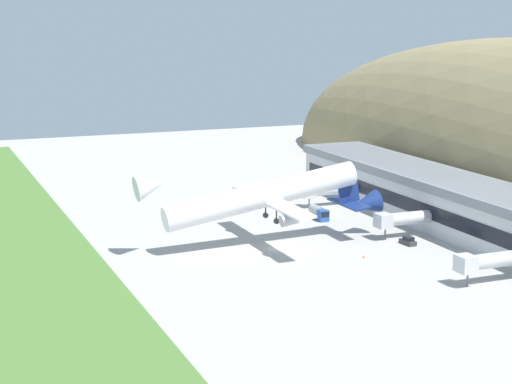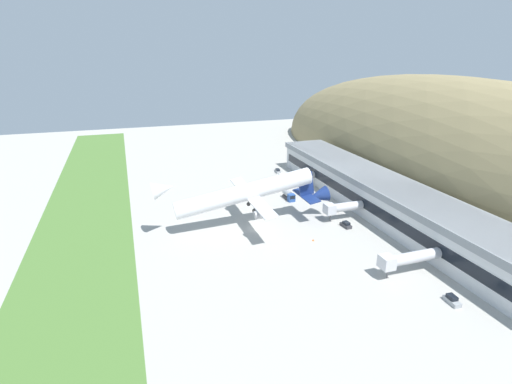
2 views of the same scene
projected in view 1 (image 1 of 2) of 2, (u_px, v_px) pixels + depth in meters
ground_plane at (277, 249)px, 167.33m from camera, size 351.68×351.68×0.00m
grass_strip_foreground at (36, 275)px, 150.14m from camera, size 316.52×26.15×0.08m
terminal_building at (461, 203)px, 179.57m from camera, size 119.68×16.85×10.81m
jetway_0 at (325, 190)px, 203.93m from camera, size 3.38×13.70×5.43m
jetway_1 at (400, 219)px, 174.62m from camera, size 3.38×12.30×5.43m
jetway_2 at (492, 260)px, 144.85m from camera, size 3.38×15.42×5.43m
cargo_airplane at (266, 196)px, 167.58m from camera, size 33.91×51.93×12.92m
service_car_1 at (408, 241)px, 170.08m from camera, size 3.88×2.03×1.70m
service_car_2 at (293, 189)px, 222.54m from camera, size 4.64×2.04×1.57m
fuel_truck at (319, 213)px, 191.17m from camera, size 6.19×2.43×3.00m
traffic_cone_0 at (364, 256)px, 160.80m from camera, size 0.52×0.52×0.58m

